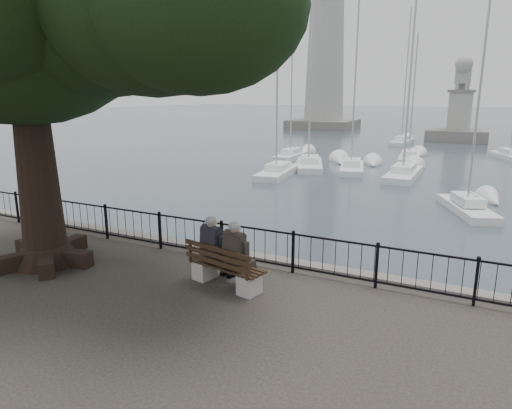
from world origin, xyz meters
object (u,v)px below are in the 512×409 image
Objects in this scene: person_right at (239,258)px; lighthouse at (326,46)px; person_left at (216,251)px; lion_monument at (459,120)px; bench at (225,272)px; tree at (50,5)px.

person_right is 0.05× the size of lighthouse.
lion_monument reaches higher than person_left.
person_left is (-0.31, 0.18, 0.38)m from bench.
person_left is 64.13m from lighthouse.
lighthouse reaches higher than person_left.
lion_monument is (1.71, 48.83, 0.65)m from person_right.
bench is 48.92m from lion_monument.
lighthouse is 3.11× the size of lion_monument.
person_left reaches higher than bench.
lighthouse is (-18.29, 60.91, 10.51)m from person_right.
person_left is 48.75m from lion_monument.
person_right is 0.14× the size of tree.
person_right is 0.17× the size of lion_monument.
person_right is 64.46m from lighthouse.
lighthouse is 25.36m from lion_monument.
person_right is at bearing 8.61° from tree.
tree is 1.22× the size of lion_monument.
tree reaches higher than person_right.
tree is 0.39× the size of lighthouse.
lighthouse reaches higher than person_right.
lion_monument reaches higher than person_right.
person_right is at bearing -73.28° from lighthouse.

